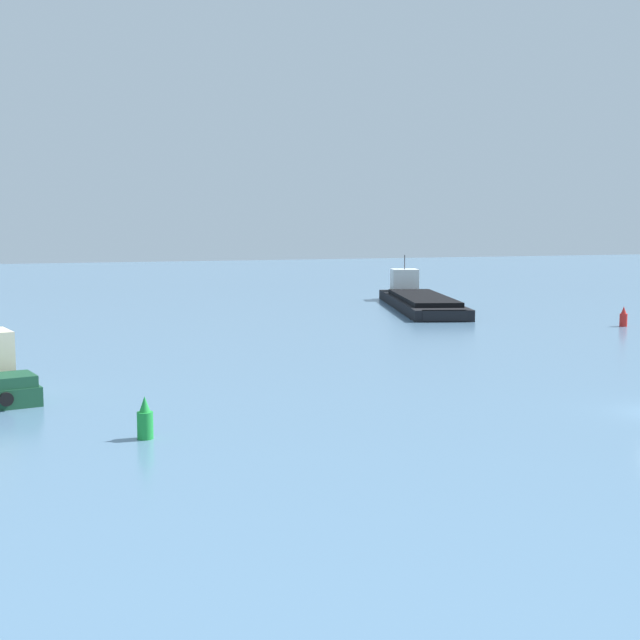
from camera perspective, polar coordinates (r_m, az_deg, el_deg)
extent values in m
cube|color=black|center=(97.61, 6.76, 1.10)|extent=(14.85, 28.71, 1.15)
cube|color=black|center=(96.06, 6.92, 1.51)|extent=(11.24, 20.39, 0.50)
cube|color=white|center=(109.23, 5.70, 2.69)|extent=(4.13, 4.09, 2.80)
cylinder|color=#333338|center=(109.11, 5.71, 3.90)|extent=(0.12, 0.12, 1.80)
cube|color=black|center=(84.14, 8.36, 0.30)|extent=(4.50, 2.30, 1.03)
cube|color=#19472D|center=(46.90, -20.72, -3.87)|extent=(3.71, 2.91, 0.60)
cylinder|color=black|center=(45.70, -20.35, -5.01)|extent=(0.74, 0.41, 0.70)
cylinder|color=red|center=(84.31, 19.72, 0.00)|extent=(0.70, 0.70, 1.20)
cone|color=red|center=(84.22, 19.74, 0.64)|extent=(0.49, 0.49, 0.70)
cylinder|color=green|center=(38.14, -11.67, -6.95)|extent=(0.70, 0.70, 1.20)
cone|color=green|center=(37.94, -11.70, -5.55)|extent=(0.49, 0.49, 0.70)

